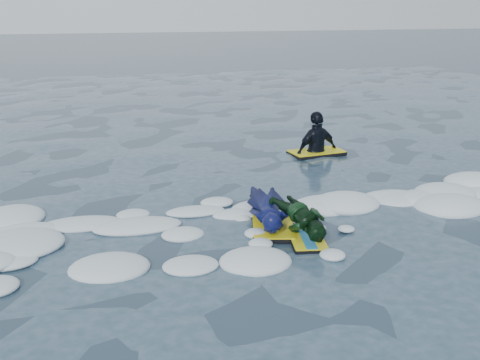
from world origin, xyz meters
name	(u,v)px	position (x,y,z in m)	size (l,w,h in m)	color
ground	(276,250)	(0.00, 0.00, 0.00)	(120.00, 120.00, 0.00)	#172937
foam_band	(256,224)	(0.00, 1.03, 0.00)	(12.00, 3.10, 0.30)	white
prone_woman_unit	(269,210)	(0.18, 0.97, 0.23)	(0.94, 1.79, 0.45)	black
prone_child_unit	(303,220)	(0.50, 0.35, 0.26)	(0.72, 1.35, 0.51)	black
waiting_rider_unit	(317,152)	(2.46, 4.87, 0.06)	(1.30, 0.84, 1.82)	black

